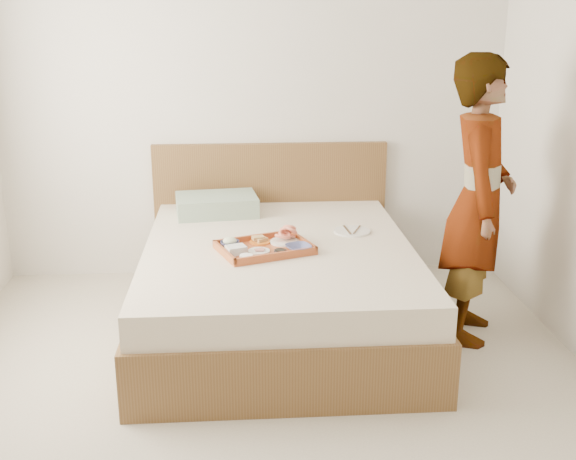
# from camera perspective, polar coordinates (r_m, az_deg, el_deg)

# --- Properties ---
(ground) EXTENTS (3.50, 4.00, 0.01)m
(ground) POSITION_cam_1_polar(r_m,az_deg,el_deg) (3.44, -1.83, -15.03)
(ground) COLOR beige
(ground) RESTS_ON ground
(wall_back) EXTENTS (3.50, 0.01, 2.60)m
(wall_back) POSITION_cam_1_polar(r_m,az_deg,el_deg) (4.93, -2.94, 11.05)
(wall_back) COLOR silver
(wall_back) RESTS_ON ground
(wall_front) EXTENTS (3.50, 0.01, 2.60)m
(wall_front) POSITION_cam_1_polar(r_m,az_deg,el_deg) (1.06, 1.99, -13.70)
(wall_front) COLOR silver
(wall_front) RESTS_ON ground
(bed) EXTENTS (1.65, 2.00, 0.53)m
(bed) POSITION_cam_1_polar(r_m,az_deg,el_deg) (4.22, -0.78, -4.60)
(bed) COLOR brown
(bed) RESTS_ON ground
(headboard) EXTENTS (1.65, 0.06, 0.95)m
(headboard) POSITION_cam_1_polar(r_m,az_deg,el_deg) (5.07, -1.42, 1.72)
(headboard) COLOR brown
(headboard) RESTS_ON ground
(pillow) EXTENTS (0.57, 0.42, 0.13)m
(pillow) POSITION_cam_1_polar(r_m,az_deg,el_deg) (4.75, -5.79, 2.05)
(pillow) COLOR #8DA38E
(pillow) RESTS_ON bed
(tray) EXTENTS (0.60, 0.51, 0.05)m
(tray) POSITION_cam_1_polar(r_m,az_deg,el_deg) (4.01, -1.90, -1.40)
(tray) COLOR #AE5827
(tray) RESTS_ON bed
(prawn_plate) EXTENTS (0.22, 0.22, 0.01)m
(prawn_plate) POSITION_cam_1_polar(r_m,az_deg,el_deg) (4.12, -0.26, -0.95)
(prawn_plate) COLOR white
(prawn_plate) RESTS_ON tray
(navy_bowl_big) EXTENTS (0.18, 0.18, 0.03)m
(navy_bowl_big) POSITION_cam_1_polar(r_m,az_deg,el_deg) (3.97, 0.84, -1.47)
(navy_bowl_big) COLOR navy
(navy_bowl_big) RESTS_ON tray
(sauce_dish) EXTENTS (0.09, 0.09, 0.03)m
(sauce_dish) POSITION_cam_1_polar(r_m,az_deg,el_deg) (3.91, -0.61, -1.83)
(sauce_dish) COLOR black
(sauce_dish) RESTS_ON tray
(meat_plate) EXTENTS (0.16, 0.16, 0.01)m
(meat_plate) POSITION_cam_1_polar(r_m,az_deg,el_deg) (3.96, -2.37, -1.71)
(meat_plate) COLOR white
(meat_plate) RESTS_ON tray
(bread_plate) EXTENTS (0.16, 0.16, 0.01)m
(bread_plate) POSITION_cam_1_polar(r_m,az_deg,el_deg) (4.12, -2.27, -0.96)
(bread_plate) COLOR orange
(bread_plate) RESTS_ON tray
(salad_bowl) EXTENTS (0.14, 0.14, 0.03)m
(salad_bowl) POSITION_cam_1_polar(r_m,az_deg,el_deg) (4.05, -4.72, -1.13)
(salad_bowl) COLOR navy
(salad_bowl) RESTS_ON tray
(plastic_tub) EXTENTS (0.13, 0.12, 0.05)m
(plastic_tub) POSITION_cam_1_polar(r_m,az_deg,el_deg) (3.94, -4.22, -1.61)
(plastic_tub) COLOR silver
(plastic_tub) RESTS_ON tray
(cheese_round) EXTENTS (0.09, 0.09, 0.03)m
(cheese_round) POSITION_cam_1_polar(r_m,az_deg,el_deg) (3.85, -3.40, -2.20)
(cheese_round) COLOR white
(cheese_round) RESTS_ON tray
(dinner_plate) EXTENTS (0.27, 0.27, 0.01)m
(dinner_plate) POSITION_cam_1_polar(r_m,az_deg,el_deg) (4.37, 5.20, -0.11)
(dinner_plate) COLOR white
(dinner_plate) RESTS_ON bed
(person) EXTENTS (0.56, 0.69, 1.63)m
(person) POSITION_cam_1_polar(r_m,az_deg,el_deg) (4.11, 15.16, 2.27)
(person) COLOR silver
(person) RESTS_ON ground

